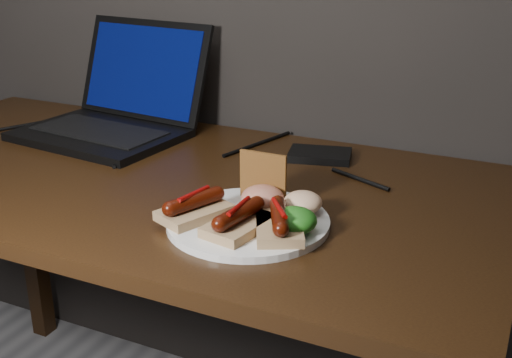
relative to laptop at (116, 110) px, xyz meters
name	(u,v)px	position (x,y,z in m)	size (l,w,h in m)	color
desk	(150,213)	(0.22, -0.20, -0.14)	(1.40, 0.70, 0.75)	black
laptop	(116,110)	(0.00, 0.00, 0.00)	(0.39, 0.38, 0.25)	black
hard_drive	(320,155)	(0.50, 0.03, -0.05)	(0.13, 0.09, 0.02)	black
desk_cables	(173,146)	(0.18, -0.04, -0.05)	(0.95, 0.37, 0.01)	black
plate	(248,222)	(0.50, -0.33, -0.05)	(0.26, 0.26, 0.01)	white
bread_sausage_left	(194,207)	(0.42, -0.36, -0.02)	(0.11, 0.13, 0.04)	tan
bread_sausage_center	(239,220)	(0.51, -0.38, -0.02)	(0.09, 0.13, 0.04)	tan
bread_sausage_right	(279,222)	(0.57, -0.36, -0.02)	(0.11, 0.13, 0.04)	tan
crispbread	(263,176)	(0.49, -0.25, 0.00)	(0.09, 0.01, 0.09)	#945C28
salad_greens	(294,220)	(0.59, -0.34, -0.02)	(0.07, 0.07, 0.04)	#176213
salsa_mound	(262,198)	(0.51, -0.29, -0.02)	(0.07, 0.07, 0.04)	#A91012
coleslaw_mound	(303,202)	(0.58, -0.27, -0.02)	(0.06, 0.06, 0.04)	beige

